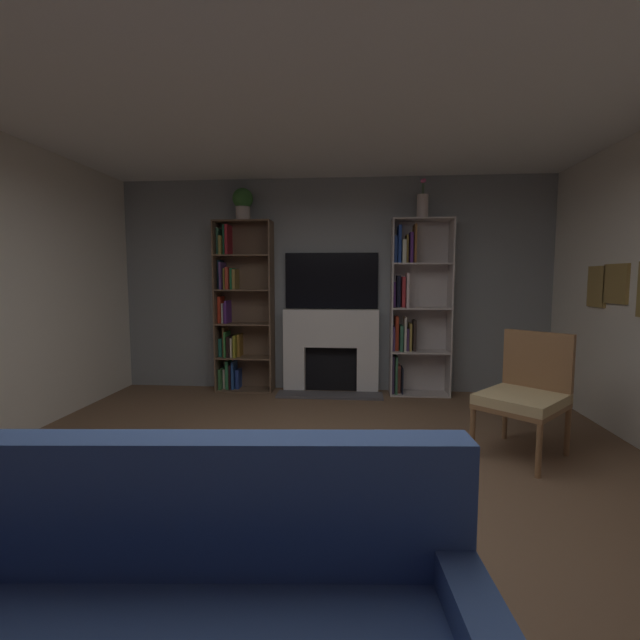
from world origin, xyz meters
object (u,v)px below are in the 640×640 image
at_px(tv, 332,281).
at_px(bookshelf_left, 238,311).
at_px(potted_plant, 243,202).
at_px(armchair, 526,391).
at_px(vase_with_flowers, 423,206).
at_px(fireplace, 331,348).
at_px(bookshelf_right, 412,307).

height_order(tv, bookshelf_left, bookshelf_left).
bearing_deg(potted_plant, armchair, -32.93).
height_order(tv, armchair, tv).
bearing_deg(vase_with_flowers, tv, 173.89).
height_order(fireplace, vase_with_flowers, vase_with_flowers).
distance_m(fireplace, tv, 0.88).
bearing_deg(bookshelf_right, armchair, -69.19).
bearing_deg(potted_plant, vase_with_flowers, -0.01).
xyz_separation_m(fireplace, bookshelf_left, (-1.22, -0.00, 0.48)).
bearing_deg(bookshelf_right, fireplace, 179.61).
bearing_deg(bookshelf_left, armchair, -32.62).
height_order(tv, bookshelf_right, bookshelf_right).
bearing_deg(bookshelf_left, vase_with_flowers, -0.91).
height_order(bookshelf_right, armchair, bookshelf_right).
relative_size(potted_plant, armchair, 0.40).
relative_size(potted_plant, vase_with_flowers, 0.84).
height_order(potted_plant, armchair, potted_plant).
bearing_deg(potted_plant, fireplace, 1.89).
distance_m(bookshelf_left, bookshelf_right, 2.25).
xyz_separation_m(bookshelf_left, bookshelf_right, (2.24, -0.01, 0.06)).
distance_m(bookshelf_right, vase_with_flowers, 1.26).
distance_m(fireplace, potted_plant, 2.18).
relative_size(fireplace, tv, 1.10).
bearing_deg(fireplace, vase_with_flowers, -1.91).
relative_size(bookshelf_left, bookshelf_right, 1.00).
relative_size(tv, bookshelf_right, 0.54).
bearing_deg(tv, potted_plant, -173.91).
relative_size(fireplace, vase_with_flowers, 2.72).
relative_size(vase_with_flowers, armchair, 0.48).
distance_m(tv, bookshelf_right, 1.08).
bearing_deg(vase_with_flowers, armchair, -71.51).
bearing_deg(tv, armchair, -48.58).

